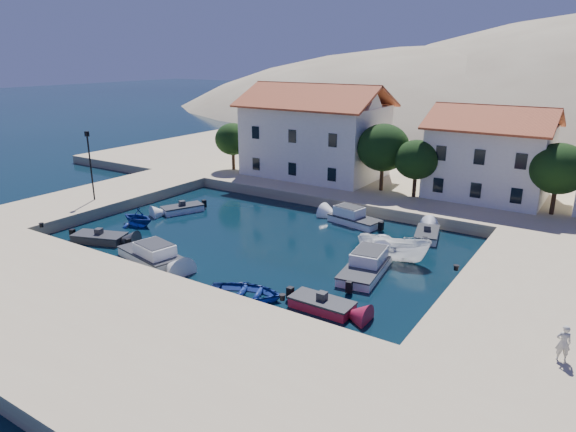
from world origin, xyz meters
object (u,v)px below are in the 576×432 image
object	(u,v)px
lamppost	(90,159)
boat_east	(393,260)
rowboat_south	(246,298)
cabin_cruiser_south	(150,254)
building_mid	(490,151)
pedestrian	(563,343)
cabin_cruiser_east	(365,267)
building_left	(315,129)

from	to	relation	value
lamppost	boat_east	size ratio (longest dim) A/B	1.22
rowboat_south	cabin_cruiser_south	bearing A→B (deg)	64.71
building_mid	lamppost	xyz separation A→B (m)	(-29.50, -21.00, -0.47)
pedestrian	cabin_cruiser_east	bearing A→B (deg)	-45.05
rowboat_south	cabin_cruiser_east	xyz separation A→B (m)	(4.42, 7.01, 0.48)
boat_east	cabin_cruiser_south	bearing A→B (deg)	113.19
cabin_cruiser_south	lamppost	bearing A→B (deg)	169.14
cabin_cruiser_south	pedestrian	size ratio (longest dim) A/B	3.28
building_left	cabin_cruiser_east	distance (m)	25.38
building_mid	cabin_cruiser_east	size ratio (longest dim) A/B	1.82
cabin_cruiser_east	pedestrian	xyz separation A→B (m)	(11.96, -5.80, 1.37)
building_left	lamppost	xyz separation A→B (m)	(-11.50, -20.00, -1.18)
boat_east	building_mid	bearing A→B (deg)	-16.64
cabin_cruiser_east	boat_east	bearing A→B (deg)	-19.20
building_mid	rowboat_south	distance (m)	28.88
boat_east	pedestrian	distance (m)	14.55
building_left	boat_east	world-z (taller)	building_left
cabin_cruiser_east	pedestrian	distance (m)	13.36
building_mid	cabin_cruiser_east	world-z (taller)	building_mid
pedestrian	rowboat_south	bearing A→B (deg)	-14.94
cabin_cruiser_south	boat_east	xyz separation A→B (m)	(14.14, 9.22, -0.48)
lamppost	rowboat_south	distance (m)	23.81
boat_east	building_left	bearing A→B (deg)	34.38
building_mid	cabin_cruiser_south	world-z (taller)	building_mid
lamppost	cabin_cruiser_east	bearing A→B (deg)	1.10
lamppost	pedestrian	distance (m)	39.25
building_mid	rowboat_south	bearing A→B (deg)	-104.46
boat_east	pedestrian	size ratio (longest dim) A/B	3.01
building_left	cabin_cruiser_south	size ratio (longest dim) A/B	2.65
cabin_cruiser_east	rowboat_south	bearing A→B (deg)	140.01
lamppost	building_left	bearing A→B (deg)	60.10
building_left	pedestrian	size ratio (longest dim) A/B	8.71
lamppost	building_mid	bearing A→B (deg)	35.45
lamppost	pedestrian	bearing A→B (deg)	-7.76
cabin_cruiser_east	pedestrian	world-z (taller)	pedestrian
building_left	building_mid	xyz separation A→B (m)	(18.00, 1.00, -0.71)
lamppost	cabin_cruiser_east	size ratio (longest dim) A/B	1.08
lamppost	cabin_cruiser_south	bearing A→B (deg)	-22.70
rowboat_south	boat_east	xyz separation A→B (m)	(5.05, 10.15, 0.00)
cabin_cruiser_east	boat_east	world-z (taller)	cabin_cruiser_east
building_left	cabin_cruiser_east	size ratio (longest dim) A/B	2.54
rowboat_south	boat_east	world-z (taller)	boat_east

